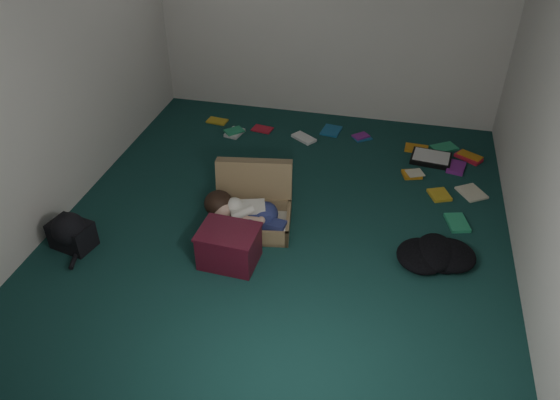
% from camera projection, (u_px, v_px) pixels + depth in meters
% --- Properties ---
extents(floor, '(4.50, 4.50, 0.00)m').
position_uv_depth(floor, '(284.00, 222.00, 5.00)').
color(floor, '#153E39').
rests_on(floor, ground).
extents(wall_back, '(4.50, 0.00, 4.50)m').
position_uv_depth(wall_back, '(330.00, 8.00, 6.03)').
color(wall_back, silver).
rests_on(wall_back, ground).
extents(wall_front, '(4.50, 0.00, 4.50)m').
position_uv_depth(wall_front, '(174.00, 292.00, 2.47)').
color(wall_front, silver).
rests_on(wall_front, ground).
extents(wall_left, '(0.00, 4.50, 4.50)m').
position_uv_depth(wall_left, '(55.00, 68.00, 4.62)').
color(wall_left, silver).
rests_on(wall_left, ground).
extents(wall_right, '(0.00, 4.50, 4.50)m').
position_uv_depth(wall_right, '(558.00, 117.00, 3.87)').
color(wall_right, silver).
rests_on(wall_right, ground).
extents(suitcase, '(0.80, 0.78, 0.51)m').
position_uv_depth(suitcase, '(252.00, 205.00, 4.95)').
color(suitcase, '#8E744E').
rests_on(suitcase, floor).
extents(person, '(0.77, 0.38, 0.32)m').
position_uv_depth(person, '(245.00, 213.00, 4.79)').
color(person, silver).
rests_on(person, suitcase).
extents(maroon_bin, '(0.49, 0.40, 0.33)m').
position_uv_depth(maroon_bin, '(229.00, 246.00, 4.47)').
color(maroon_bin, '#4F1020').
rests_on(maroon_bin, floor).
extents(backpack, '(0.50, 0.43, 0.26)m').
position_uv_depth(backpack, '(72.00, 234.00, 4.65)').
color(backpack, black).
rests_on(backpack, floor).
extents(clothing_pile, '(0.51, 0.44, 0.15)m').
position_uv_depth(clothing_pile, '(438.00, 254.00, 4.53)').
color(clothing_pile, black).
rests_on(clothing_pile, floor).
extents(paper_tray, '(0.45, 0.36, 0.06)m').
position_uv_depth(paper_tray, '(431.00, 158.00, 5.86)').
color(paper_tray, black).
rests_on(paper_tray, floor).
extents(book_scatter, '(3.17, 1.76, 0.02)m').
position_uv_depth(book_scatter, '(371.00, 155.00, 5.96)').
color(book_scatter, gold).
rests_on(book_scatter, floor).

